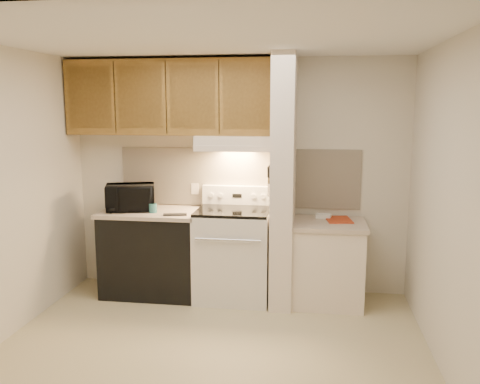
# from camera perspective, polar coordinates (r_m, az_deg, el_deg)

# --- Properties ---
(floor) EXTENTS (3.60, 3.60, 0.00)m
(floor) POSITION_cam_1_polar(r_m,az_deg,el_deg) (4.45, -3.16, -17.07)
(floor) COLOR #C6B78C
(floor) RESTS_ON ground
(ceiling) EXTENTS (3.60, 3.60, 0.00)m
(ceiling) POSITION_cam_1_polar(r_m,az_deg,el_deg) (4.01, -3.51, 16.81)
(ceiling) COLOR white
(ceiling) RESTS_ON wall_back
(wall_back) EXTENTS (3.60, 2.50, 0.02)m
(wall_back) POSITION_cam_1_polar(r_m,az_deg,el_deg) (5.50, -0.18, 1.82)
(wall_back) COLOR beige
(wall_back) RESTS_ON floor
(wall_left) EXTENTS (0.02, 3.00, 2.50)m
(wall_left) POSITION_cam_1_polar(r_m,az_deg,el_deg) (4.74, -25.14, -0.36)
(wall_left) COLOR beige
(wall_left) RESTS_ON floor
(wall_right) EXTENTS (0.02, 3.00, 2.50)m
(wall_right) POSITION_cam_1_polar(r_m,az_deg,el_deg) (4.09, 22.25, -1.65)
(wall_right) COLOR beige
(wall_right) RESTS_ON floor
(backsplash) EXTENTS (2.60, 0.02, 0.63)m
(backsplash) POSITION_cam_1_polar(r_m,az_deg,el_deg) (5.49, -0.20, 1.65)
(backsplash) COLOR #FFEBCD
(backsplash) RESTS_ON wall_back
(range_body) EXTENTS (0.76, 0.65, 0.92)m
(range_body) POSITION_cam_1_polar(r_m,az_deg,el_deg) (5.34, -0.73, -7.12)
(range_body) COLOR silver
(range_body) RESTS_ON floor
(oven_window) EXTENTS (0.50, 0.01, 0.30)m
(oven_window) POSITION_cam_1_polar(r_m,az_deg,el_deg) (5.03, -1.30, -7.71)
(oven_window) COLOR black
(oven_window) RESTS_ON range_body
(oven_handle) EXTENTS (0.65, 0.02, 0.02)m
(oven_handle) POSITION_cam_1_polar(r_m,az_deg,el_deg) (4.93, -1.39, -5.40)
(oven_handle) COLOR silver
(oven_handle) RESTS_ON range_body
(cooktop) EXTENTS (0.74, 0.64, 0.03)m
(cooktop) POSITION_cam_1_polar(r_m,az_deg,el_deg) (5.22, -0.74, -2.12)
(cooktop) COLOR black
(cooktop) RESTS_ON range_body
(range_backguard) EXTENTS (0.76, 0.08, 0.20)m
(range_backguard) POSITION_cam_1_polar(r_m,az_deg,el_deg) (5.48, -0.27, -0.34)
(range_backguard) COLOR silver
(range_backguard) RESTS_ON range_body
(range_display) EXTENTS (0.10, 0.01, 0.04)m
(range_display) POSITION_cam_1_polar(r_m,az_deg,el_deg) (5.43, -0.34, -0.42)
(range_display) COLOR black
(range_display) RESTS_ON range_backguard
(range_knob_left_outer) EXTENTS (0.05, 0.02, 0.05)m
(range_knob_left_outer) POSITION_cam_1_polar(r_m,az_deg,el_deg) (5.48, -3.24, -0.35)
(range_knob_left_outer) COLOR silver
(range_knob_left_outer) RESTS_ON range_backguard
(range_knob_left_inner) EXTENTS (0.05, 0.02, 0.05)m
(range_knob_left_inner) POSITION_cam_1_polar(r_m,az_deg,el_deg) (5.46, -2.21, -0.37)
(range_knob_left_inner) COLOR silver
(range_knob_left_inner) RESTS_ON range_backguard
(range_knob_right_inner) EXTENTS (0.05, 0.02, 0.05)m
(range_knob_right_inner) POSITION_cam_1_polar(r_m,az_deg,el_deg) (5.41, 1.54, -0.47)
(range_knob_right_inner) COLOR silver
(range_knob_right_inner) RESTS_ON range_backguard
(range_knob_right_outer) EXTENTS (0.05, 0.02, 0.05)m
(range_knob_right_outer) POSITION_cam_1_polar(r_m,az_deg,el_deg) (5.40, 2.60, -0.50)
(range_knob_right_outer) COLOR silver
(range_knob_right_outer) RESTS_ON range_backguard
(dishwasher_front) EXTENTS (1.00, 0.63, 0.87)m
(dishwasher_front) POSITION_cam_1_polar(r_m,az_deg,el_deg) (5.56, -9.77, -6.85)
(dishwasher_front) COLOR black
(dishwasher_front) RESTS_ON floor
(left_countertop) EXTENTS (1.04, 0.67, 0.04)m
(left_countertop) POSITION_cam_1_polar(r_m,az_deg,el_deg) (5.45, -9.91, -2.26)
(left_countertop) COLOR #C2AE99
(left_countertop) RESTS_ON dishwasher_front
(spoon_rest) EXTENTS (0.25, 0.13, 0.02)m
(spoon_rest) POSITION_cam_1_polar(r_m,az_deg,el_deg) (5.16, -7.30, -2.53)
(spoon_rest) COLOR black
(spoon_rest) RESTS_ON left_countertop
(teal_jar) EXTENTS (0.10, 0.10, 0.09)m
(teal_jar) POSITION_cam_1_polar(r_m,az_deg,el_deg) (5.32, -9.75, -1.79)
(teal_jar) COLOR #2B696E
(teal_jar) RESTS_ON left_countertop
(outlet) EXTENTS (0.08, 0.01, 0.12)m
(outlet) POSITION_cam_1_polar(r_m,az_deg,el_deg) (5.59, -5.09, 0.35)
(outlet) COLOR silver
(outlet) RESTS_ON backsplash
(microwave) EXTENTS (0.58, 0.48, 0.28)m
(microwave) POSITION_cam_1_polar(r_m,az_deg,el_deg) (5.47, -12.21, -0.60)
(microwave) COLOR black
(microwave) RESTS_ON left_countertop
(partition_pillar) EXTENTS (0.22, 0.70, 2.50)m
(partition_pillar) POSITION_cam_1_polar(r_m,az_deg,el_deg) (5.11, 4.91, 1.17)
(partition_pillar) COLOR silver
(partition_pillar) RESTS_ON floor
(pillar_trim) EXTENTS (0.01, 0.70, 0.04)m
(pillar_trim) POSITION_cam_1_polar(r_m,az_deg,el_deg) (5.11, 3.62, 1.76)
(pillar_trim) COLOR olive
(pillar_trim) RESTS_ON partition_pillar
(knife_strip) EXTENTS (0.02, 0.42, 0.04)m
(knife_strip) POSITION_cam_1_polar(r_m,az_deg,el_deg) (5.06, 3.50, 1.90)
(knife_strip) COLOR black
(knife_strip) RESTS_ON partition_pillar
(knife_blade_a) EXTENTS (0.01, 0.03, 0.16)m
(knife_blade_a) POSITION_cam_1_polar(r_m,az_deg,el_deg) (4.90, 3.18, 0.49)
(knife_blade_a) COLOR silver
(knife_blade_a) RESTS_ON knife_strip
(knife_handle_a) EXTENTS (0.02, 0.02, 0.10)m
(knife_handle_a) POSITION_cam_1_polar(r_m,az_deg,el_deg) (4.89, 3.20, 2.23)
(knife_handle_a) COLOR black
(knife_handle_a) RESTS_ON knife_strip
(knife_blade_b) EXTENTS (0.01, 0.04, 0.18)m
(knife_blade_b) POSITION_cam_1_polar(r_m,az_deg,el_deg) (4.99, 3.27, 0.53)
(knife_blade_b) COLOR silver
(knife_blade_b) RESTS_ON knife_strip
(knife_handle_b) EXTENTS (0.02, 0.02, 0.10)m
(knife_handle_b) POSITION_cam_1_polar(r_m,az_deg,el_deg) (4.96, 3.28, 2.35)
(knife_handle_b) COLOR black
(knife_handle_b) RESTS_ON knife_strip
(knife_blade_c) EXTENTS (0.01, 0.04, 0.20)m
(knife_blade_c) POSITION_cam_1_polar(r_m,az_deg,el_deg) (5.06, 3.34, 0.54)
(knife_blade_c) COLOR silver
(knife_blade_c) RESTS_ON knife_strip
(knife_handle_c) EXTENTS (0.02, 0.02, 0.10)m
(knife_handle_c) POSITION_cam_1_polar(r_m,az_deg,el_deg) (5.05, 3.38, 2.48)
(knife_handle_c) COLOR black
(knife_handle_c) RESTS_ON knife_strip
(knife_blade_d) EXTENTS (0.01, 0.04, 0.16)m
(knife_blade_d) POSITION_cam_1_polar(r_m,az_deg,el_deg) (5.14, 3.43, 0.91)
(knife_blade_d) COLOR silver
(knife_blade_d) RESTS_ON knife_strip
(knife_handle_d) EXTENTS (0.02, 0.02, 0.10)m
(knife_handle_d) POSITION_cam_1_polar(r_m,az_deg,el_deg) (5.12, 3.45, 2.57)
(knife_handle_d) COLOR black
(knife_handle_d) RESTS_ON knife_strip
(knife_blade_e) EXTENTS (0.01, 0.04, 0.18)m
(knife_blade_e) POSITION_cam_1_polar(r_m,az_deg,el_deg) (5.23, 3.51, 0.95)
(knife_blade_e) COLOR silver
(knife_blade_e) RESTS_ON knife_strip
(knife_handle_e) EXTENTS (0.02, 0.02, 0.10)m
(knife_handle_e) POSITION_cam_1_polar(r_m,az_deg,el_deg) (5.20, 3.52, 2.68)
(knife_handle_e) COLOR black
(knife_handle_e) RESTS_ON knife_strip
(oven_mitt) EXTENTS (0.03, 0.10, 0.23)m
(oven_mitt) POSITION_cam_1_polar(r_m,az_deg,el_deg) (5.29, 3.58, 0.89)
(oven_mitt) COLOR gray
(oven_mitt) RESTS_ON partition_pillar
(right_cab_base) EXTENTS (0.70, 0.60, 0.81)m
(right_cab_base) POSITION_cam_1_polar(r_m,az_deg,el_deg) (5.29, 9.80, -8.04)
(right_cab_base) COLOR silver
(right_cab_base) RESTS_ON floor
(right_countertop) EXTENTS (0.74, 0.64, 0.04)m
(right_countertop) POSITION_cam_1_polar(r_m,az_deg,el_deg) (5.18, 9.94, -3.55)
(right_countertop) COLOR #C2AE99
(right_countertop) RESTS_ON right_cab_base
(red_folder) EXTENTS (0.29, 0.37, 0.01)m
(red_folder) POSITION_cam_1_polar(r_m,az_deg,el_deg) (5.27, 11.00, -3.06)
(red_folder) COLOR #B03819
(red_folder) RESTS_ON right_countertop
(white_box) EXTENTS (0.17, 0.12, 0.04)m
(white_box) POSITION_cam_1_polar(r_m,az_deg,el_deg) (5.34, 9.36, -2.68)
(white_box) COLOR white
(white_box) RESTS_ON right_countertop
(range_hood) EXTENTS (0.78, 0.44, 0.15)m
(range_hood) POSITION_cam_1_polar(r_m,az_deg,el_deg) (5.25, -0.54, 5.55)
(range_hood) COLOR silver
(range_hood) RESTS_ON upper_cabinets
(hood_lip) EXTENTS (0.78, 0.04, 0.06)m
(hood_lip) POSITION_cam_1_polar(r_m,az_deg,el_deg) (5.04, -0.91, 4.88)
(hood_lip) COLOR silver
(hood_lip) RESTS_ON range_hood
(upper_cabinets) EXTENTS (2.18, 0.33, 0.77)m
(upper_cabinets) POSITION_cam_1_polar(r_m,az_deg,el_deg) (5.43, -7.81, 10.46)
(upper_cabinets) COLOR olive
(upper_cabinets) RESTS_ON wall_back
(cab_door_a) EXTENTS (0.46, 0.01, 0.63)m
(cab_door_a) POSITION_cam_1_polar(r_m,az_deg,el_deg) (5.56, -16.52, 10.14)
(cab_door_a) COLOR olive
(cab_door_a) RESTS_ON upper_cabinets
(cab_gap_a) EXTENTS (0.01, 0.01, 0.73)m
(cab_gap_a) POSITION_cam_1_polar(r_m,az_deg,el_deg) (5.45, -13.88, 10.27)
(cab_gap_a) COLOR black
(cab_gap_a) RESTS_ON upper_cabinets
(cab_door_b) EXTENTS (0.46, 0.01, 0.63)m
(cab_door_b) POSITION_cam_1_polar(r_m,az_deg,el_deg) (5.36, -11.14, 10.38)
(cab_door_b) COLOR olive
(cab_door_b) RESTS_ON upper_cabinets
(cab_gap_b) EXTENTS (0.01, 0.01, 0.73)m
(cab_gap_b) POSITION_cam_1_polar(r_m,az_deg,el_deg) (5.27, -8.30, 10.48)
(cab_gap_b) COLOR black
(cab_gap_b) RESTS_ON upper_cabinets
(cab_door_c) EXTENTS (0.46, 0.01, 0.63)m
(cab_door_c) POSITION_cam_1_polar(r_m,az_deg,el_deg) (5.20, -5.37, 10.55)
(cab_door_c) COLOR olive
(cab_door_c) RESTS_ON upper_cabinets
(cab_gap_c) EXTENTS (0.01, 0.01, 0.73)m
(cab_gap_c) POSITION_cam_1_polar(r_m,az_deg,el_deg) (5.15, -2.37, 10.59)
(cab_gap_c) COLOR black
(cab_gap_c) RESTS_ON upper_cabinets
(cab_door_d) EXTENTS (0.46, 0.01, 0.63)m
(cab_door_d) POSITION_cam_1_polar(r_m,az_deg,el_deg) (5.10, 0.69, 10.61)
(cab_door_d) COLOR olive
(cab_door_d) RESTS_ON upper_cabinets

